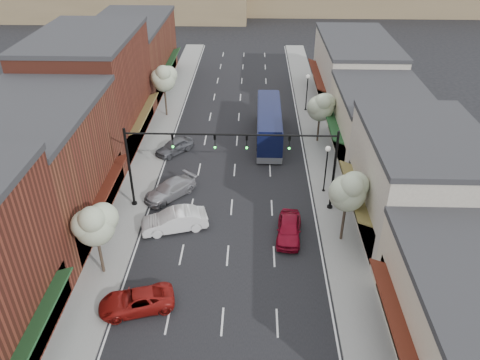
# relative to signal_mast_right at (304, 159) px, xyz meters

# --- Properties ---
(ground) EXTENTS (160.00, 160.00, 0.00)m
(ground) POSITION_rel_signal_mast_right_xyz_m (-5.62, -8.00, -4.62)
(ground) COLOR black
(ground) RESTS_ON ground
(sidewalk_left) EXTENTS (2.80, 73.00, 0.15)m
(sidewalk_left) POSITION_rel_signal_mast_right_xyz_m (-14.02, 10.50, -4.55)
(sidewalk_left) COLOR gray
(sidewalk_left) RESTS_ON ground
(sidewalk_right) EXTENTS (2.80, 73.00, 0.15)m
(sidewalk_right) POSITION_rel_signal_mast_right_xyz_m (2.78, 10.50, -4.55)
(sidewalk_right) COLOR gray
(sidewalk_right) RESTS_ON ground
(curb_left) EXTENTS (0.25, 73.00, 0.17)m
(curb_left) POSITION_rel_signal_mast_right_xyz_m (-12.62, 10.50, -4.55)
(curb_left) COLOR gray
(curb_left) RESTS_ON ground
(curb_right) EXTENTS (0.25, 73.00, 0.17)m
(curb_right) POSITION_rel_signal_mast_right_xyz_m (1.38, 10.50, -4.55)
(curb_right) COLOR gray
(curb_right) RESTS_ON ground
(bldg_left_midnear) EXTENTS (10.14, 14.10, 9.40)m
(bldg_left_midnear) POSITION_rel_signal_mast_right_xyz_m (-19.85, -2.00, 0.03)
(bldg_left_midnear) COLOR brown
(bldg_left_midnear) RESTS_ON ground
(bldg_left_midfar) EXTENTS (10.14, 14.10, 10.90)m
(bldg_left_midfar) POSITION_rel_signal_mast_right_xyz_m (-19.86, 12.00, 0.78)
(bldg_left_midfar) COLOR maroon
(bldg_left_midfar) RESTS_ON ground
(bldg_left_far) EXTENTS (10.14, 18.10, 8.40)m
(bldg_left_far) POSITION_rel_signal_mast_right_xyz_m (-19.84, 28.00, -0.46)
(bldg_left_far) COLOR brown
(bldg_left_far) RESTS_ON ground
(bldg_right_near) EXTENTS (9.14, 12.10, 5.90)m
(bldg_right_near) POSITION_rel_signal_mast_right_xyz_m (8.07, -14.00, -1.70)
(bldg_right_near) COLOR beige
(bldg_right_near) RESTS_ON ground
(bldg_right_midnear) EXTENTS (9.14, 12.10, 7.90)m
(bldg_right_midnear) POSITION_rel_signal_mast_right_xyz_m (8.10, -2.00, -0.72)
(bldg_right_midnear) COLOR #BCB3A1
(bldg_right_midnear) RESTS_ON ground
(bldg_right_midfar) EXTENTS (9.14, 12.10, 6.40)m
(bldg_right_midfar) POSITION_rel_signal_mast_right_xyz_m (8.08, 10.00, -1.46)
(bldg_right_midfar) COLOR beige
(bldg_right_midfar) RESTS_ON ground
(bldg_right_far) EXTENTS (9.14, 16.10, 7.40)m
(bldg_right_far) POSITION_rel_signal_mast_right_xyz_m (8.09, 24.00, -0.96)
(bldg_right_far) COLOR #BCB3A1
(bldg_right_far) RESTS_ON ground
(signal_mast_right) EXTENTS (8.22, 0.46, 7.00)m
(signal_mast_right) POSITION_rel_signal_mast_right_xyz_m (0.00, 0.00, 0.00)
(signal_mast_right) COLOR black
(signal_mast_right) RESTS_ON ground
(signal_mast_left) EXTENTS (8.22, 0.46, 7.00)m
(signal_mast_left) POSITION_rel_signal_mast_right_xyz_m (-11.24, 0.00, 0.00)
(signal_mast_left) COLOR black
(signal_mast_left) RESTS_ON ground
(tree_right_near) EXTENTS (2.85, 2.65, 5.95)m
(tree_right_near) POSITION_rel_signal_mast_right_xyz_m (2.73, -4.05, -0.17)
(tree_right_near) COLOR #47382B
(tree_right_near) RESTS_ON ground
(tree_right_far) EXTENTS (2.85, 2.65, 5.43)m
(tree_right_far) POSITION_rel_signal_mast_right_xyz_m (2.73, 11.95, -0.63)
(tree_right_far) COLOR #47382B
(tree_right_far) RESTS_ON ground
(tree_left_near) EXTENTS (2.85, 2.65, 5.69)m
(tree_left_near) POSITION_rel_signal_mast_right_xyz_m (-13.87, -8.05, -0.40)
(tree_left_near) COLOR #47382B
(tree_left_near) RESTS_ON ground
(tree_left_far) EXTENTS (2.85, 2.65, 6.13)m
(tree_left_far) POSITION_rel_signal_mast_right_xyz_m (-13.87, 17.95, -0.02)
(tree_left_far) COLOR #47382B
(tree_left_far) RESTS_ON ground
(lamp_post_near) EXTENTS (0.44, 0.44, 4.44)m
(lamp_post_near) POSITION_rel_signal_mast_right_xyz_m (2.18, 2.50, -1.62)
(lamp_post_near) COLOR black
(lamp_post_near) RESTS_ON ground
(lamp_post_far) EXTENTS (0.44, 0.44, 4.44)m
(lamp_post_far) POSITION_rel_signal_mast_right_xyz_m (2.18, 20.00, -1.62)
(lamp_post_far) COLOR black
(lamp_post_far) RESTS_ON ground
(coach_bus) EXTENTS (2.52, 11.12, 3.40)m
(coach_bus) POSITION_rel_signal_mast_right_xyz_m (-2.35, 12.45, -2.84)
(coach_bus) COLOR #0D1234
(coach_bus) RESTS_ON ground
(red_hatchback) EXTENTS (2.20, 4.53, 1.49)m
(red_hatchback) POSITION_rel_signal_mast_right_xyz_m (-1.17, -3.71, -3.88)
(red_hatchback) COLOR maroon
(red_hatchback) RESTS_ON ground
(parked_car_a) EXTENTS (5.02, 3.32, 1.28)m
(parked_car_a) POSITION_rel_signal_mast_right_xyz_m (-10.95, -11.11, -3.98)
(parked_car_a) COLOR maroon
(parked_car_a) RESTS_ON ground
(parked_car_b) EXTENTS (5.27, 3.07, 1.64)m
(parked_car_b) POSITION_rel_signal_mast_right_xyz_m (-9.82, -3.05, -3.80)
(parked_car_b) COLOR white
(parked_car_b) RESTS_ON ground
(parked_car_c) EXTENTS (4.67, 4.89, 1.40)m
(parked_car_c) POSITION_rel_signal_mast_right_xyz_m (-10.87, 1.45, -3.92)
(parked_car_c) COLOR #A5A4A9
(parked_car_c) RESTS_ON ground
(parked_car_d) EXTENTS (3.91, 4.15, 1.39)m
(parked_car_d) POSITION_rel_signal_mast_right_xyz_m (-11.67, 9.18, -3.93)
(parked_car_d) COLOR #5A5C62
(parked_car_d) RESTS_ON ground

